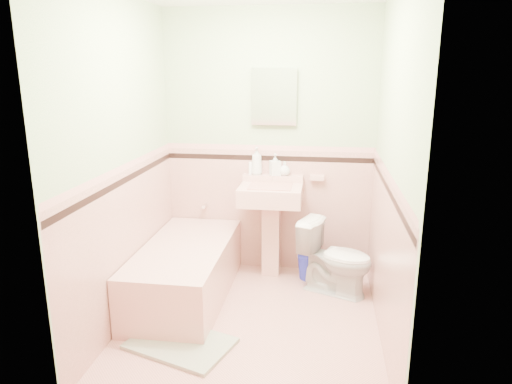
# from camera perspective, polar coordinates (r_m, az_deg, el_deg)

# --- Properties ---
(floor) EXTENTS (2.20, 2.20, 0.00)m
(floor) POSITION_cam_1_polar(r_m,az_deg,el_deg) (3.88, -0.55, -15.41)
(floor) COLOR #DB9C8F
(floor) RESTS_ON ground
(wall_back) EXTENTS (2.50, 0.00, 2.50)m
(wall_back) POSITION_cam_1_polar(r_m,az_deg,el_deg) (4.50, 1.57, 5.81)
(wall_back) COLOR beige
(wall_back) RESTS_ON ground
(wall_front) EXTENTS (2.50, 0.00, 2.50)m
(wall_front) POSITION_cam_1_polar(r_m,az_deg,el_deg) (2.38, -4.69, -2.33)
(wall_front) COLOR beige
(wall_front) RESTS_ON ground
(wall_left) EXTENTS (0.00, 2.50, 2.50)m
(wall_left) POSITION_cam_1_polar(r_m,az_deg,el_deg) (3.71, -16.08, 3.33)
(wall_left) COLOR beige
(wall_left) RESTS_ON ground
(wall_right) EXTENTS (0.00, 2.50, 2.50)m
(wall_right) POSITION_cam_1_polar(r_m,az_deg,el_deg) (3.42, 16.21, 2.39)
(wall_right) COLOR beige
(wall_right) RESTS_ON ground
(wainscot_back) EXTENTS (2.00, 0.00, 2.00)m
(wainscot_back) POSITION_cam_1_polar(r_m,az_deg,el_deg) (4.63, 1.49, -2.19)
(wainscot_back) COLOR #DEA194
(wainscot_back) RESTS_ON ground
(wainscot_front) EXTENTS (2.00, 0.00, 2.00)m
(wainscot_front) POSITION_cam_1_polar(r_m,az_deg,el_deg) (2.65, -4.33, -15.82)
(wainscot_front) COLOR #DEA194
(wainscot_front) RESTS_ON ground
(wainscot_left) EXTENTS (0.00, 2.20, 2.20)m
(wainscot_left) POSITION_cam_1_polar(r_m,az_deg,el_deg) (3.88, -15.24, -6.12)
(wainscot_left) COLOR #DEA194
(wainscot_left) RESTS_ON ground
(wainscot_right) EXTENTS (0.00, 2.20, 2.20)m
(wainscot_right) POSITION_cam_1_polar(r_m,az_deg,el_deg) (3.61, 15.28, -7.74)
(wainscot_right) COLOR #DEA194
(wainscot_right) RESTS_ON ground
(accent_back) EXTENTS (2.00, 0.00, 2.00)m
(accent_back) POSITION_cam_1_polar(r_m,az_deg,el_deg) (4.50, 1.53, 4.14)
(accent_back) COLOR black
(accent_back) RESTS_ON ground
(accent_front) EXTENTS (2.00, 0.00, 2.00)m
(accent_front) POSITION_cam_1_polar(r_m,az_deg,el_deg) (2.43, -4.54, -5.13)
(accent_front) COLOR black
(accent_front) RESTS_ON ground
(accent_left) EXTENTS (0.00, 2.20, 2.20)m
(accent_left) POSITION_cam_1_polar(r_m,az_deg,el_deg) (3.73, -15.69, 1.37)
(accent_left) COLOR black
(accent_left) RESTS_ON ground
(accent_right) EXTENTS (0.00, 2.20, 2.20)m
(accent_right) POSITION_cam_1_polar(r_m,az_deg,el_deg) (3.44, 15.76, 0.29)
(accent_right) COLOR black
(accent_right) RESTS_ON ground
(cap_back) EXTENTS (2.00, 0.00, 2.00)m
(cap_back) POSITION_cam_1_polar(r_m,az_deg,el_deg) (4.48, 1.54, 5.39)
(cap_back) COLOR #DB9891
(cap_back) RESTS_ON ground
(cap_front) EXTENTS (2.00, 0.00, 2.00)m
(cap_front) POSITION_cam_1_polar(r_m,az_deg,el_deg) (2.40, -4.58, -2.89)
(cap_front) COLOR #DB9891
(cap_front) RESTS_ON ground
(cap_left) EXTENTS (0.00, 2.20, 2.20)m
(cap_left) POSITION_cam_1_polar(r_m,az_deg,el_deg) (3.71, -15.79, 2.87)
(cap_left) COLOR #DB9891
(cap_left) RESTS_ON ground
(cap_right) EXTENTS (0.00, 2.20, 2.20)m
(cap_right) POSITION_cam_1_polar(r_m,az_deg,el_deg) (3.42, 15.88, 1.92)
(cap_right) COLOR #DB9891
(cap_right) RESTS_ON ground
(bathtub) EXTENTS (0.70, 1.50, 0.45)m
(bathtub) POSITION_cam_1_polar(r_m,az_deg,el_deg) (4.19, -8.53, -9.72)
(bathtub) COLOR #D69E93
(bathtub) RESTS_ON floor
(tub_faucet) EXTENTS (0.04, 0.12, 0.04)m
(tub_faucet) POSITION_cam_1_polar(r_m,az_deg,el_deg) (4.70, -6.21, -1.64)
(tub_faucet) COLOR silver
(tub_faucet) RESTS_ON wall_back
(sink) EXTENTS (0.57, 0.48, 0.90)m
(sink) POSITION_cam_1_polar(r_m,az_deg,el_deg) (4.46, 1.77, -4.88)
(sink) COLOR #D69E93
(sink) RESTS_ON floor
(sink_faucet) EXTENTS (0.02, 0.02, 0.10)m
(sink_faucet) POSITION_cam_1_polar(r_m,az_deg,el_deg) (4.45, 2.03, 1.77)
(sink_faucet) COLOR silver
(sink_faucet) RESTS_ON sink
(medicine_cabinet) EXTENTS (0.40, 0.04, 0.50)m
(medicine_cabinet) POSITION_cam_1_polar(r_m,az_deg,el_deg) (4.41, 2.22, 11.51)
(medicine_cabinet) COLOR white
(medicine_cabinet) RESTS_ON wall_back
(soap_dish) EXTENTS (0.13, 0.08, 0.04)m
(soap_dish) POSITION_cam_1_polar(r_m,az_deg,el_deg) (4.48, 7.46, 1.76)
(soap_dish) COLOR #D69E93
(soap_dish) RESTS_ON wall_back
(soap_bottle_left) EXTENTS (0.11, 0.11, 0.26)m
(soap_bottle_left) POSITION_cam_1_polar(r_m,az_deg,el_deg) (4.48, 0.09, 3.79)
(soap_bottle_left) COLOR #B2B2B2
(soap_bottle_left) RESTS_ON sink
(soap_bottle_mid) EXTENTS (0.12, 0.12, 0.21)m
(soap_bottle_mid) POSITION_cam_1_polar(r_m,az_deg,el_deg) (4.46, 2.35, 3.36)
(soap_bottle_mid) COLOR #B2B2B2
(soap_bottle_mid) RESTS_ON sink
(soap_bottle_right) EXTENTS (0.13, 0.13, 0.13)m
(soap_bottle_right) POSITION_cam_1_polar(r_m,az_deg,el_deg) (4.46, 3.50, 2.86)
(soap_bottle_right) COLOR #B2B2B2
(soap_bottle_right) RESTS_ON sink
(tube) EXTENTS (0.04, 0.04, 0.12)m
(tube) POSITION_cam_1_polar(r_m,az_deg,el_deg) (4.50, -0.66, 2.91)
(tube) COLOR white
(tube) RESTS_ON sink
(toilet) EXTENTS (0.73, 0.58, 0.65)m
(toilet) POSITION_cam_1_polar(r_m,az_deg,el_deg) (4.25, 9.69, -7.90)
(toilet) COLOR white
(toilet) RESTS_ON floor
(bucket) EXTENTS (0.24, 0.24, 0.23)m
(bucket) POSITION_cam_1_polar(r_m,az_deg,el_deg) (4.56, 6.52, -9.03)
(bucket) COLOR #2029BB
(bucket) RESTS_ON floor
(bath_mat) EXTENTS (0.84, 0.69, 0.03)m
(bath_mat) POSITION_cam_1_polar(r_m,az_deg,el_deg) (3.62, -9.17, -17.73)
(bath_mat) COLOR gray
(bath_mat) RESTS_ON floor
(shoe) EXTENTS (0.17, 0.12, 0.06)m
(shoe) POSITION_cam_1_polar(r_m,az_deg,el_deg) (3.65, -8.54, -16.55)
(shoe) COLOR #BF1E59
(shoe) RESTS_ON bath_mat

